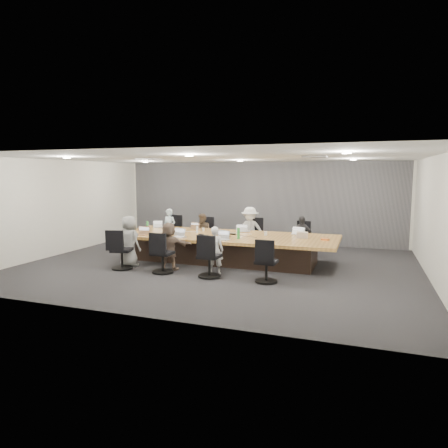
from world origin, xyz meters
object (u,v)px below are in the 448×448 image
(laptop_5, at_px, (179,237))
(laptop_6, at_px, (223,239))
(laptop_1, at_px, (196,229))
(laptop_0, at_px, (161,227))
(laptop_2, at_px, (245,231))
(chair_2, at_px, (253,238))
(stapler, at_px, (206,236))
(snack_packet, at_px, (325,239))
(person_3, at_px, (301,236))
(laptop_3, at_px, (298,234))
(chair_3, at_px, (303,242))
(chair_0, at_px, (174,233))
(person_2, at_px, (250,230))
(bottle_green_left, at_px, (147,225))
(chair_6, at_px, (209,260))
(chair_1, at_px, (207,236))
(laptop_4, at_px, (141,235))
(chair_4, at_px, (122,253))
(person_0, at_px, (169,228))
(person_4, at_px, (129,241))
(conference_table, at_px, (225,247))
(mug_brown, at_px, (140,228))
(canvas_bag, at_px, (302,235))
(person_6, at_px, (215,250))
(person_5, at_px, (169,246))
(person_1, at_px, (203,232))
(bottle_green_right, at_px, (238,233))
(chair_5, at_px, (163,256))
(bottle_clear, at_px, (197,230))

(laptop_5, height_order, laptop_6, same)
(laptop_1, bearing_deg, laptop_0, 14.19)
(laptop_2, bearing_deg, chair_2, -103.06)
(stapler, relative_size, snack_packet, 0.80)
(person_3, distance_m, laptop_3, 0.57)
(chair_3, bearing_deg, chair_0, 4.66)
(laptop_5, relative_size, stapler, 2.35)
(person_2, distance_m, bottle_green_left, 3.11)
(chair_6, relative_size, stapler, 5.60)
(chair_1, height_order, laptop_4, chair_1)
(chair_3, relative_size, person_3, 0.65)
(laptop_5, bearing_deg, chair_4, -127.01)
(person_0, bearing_deg, person_4, -77.03)
(conference_table, bearing_deg, mug_brown, -179.51)
(laptop_5, distance_m, bottle_green_left, 2.04)
(person_2, distance_m, person_3, 1.55)
(mug_brown, height_order, canvas_bag, canvas_bag)
(person_0, bearing_deg, laptop_5, -49.24)
(chair_2, bearing_deg, person_2, 79.18)
(chair_1, height_order, laptop_6, chair_1)
(person_4, relative_size, person_6, 1.14)
(laptop_1, relative_size, mug_brown, 2.43)
(laptop_5, bearing_deg, chair_1, 109.79)
(person_4, bearing_deg, bottle_green_left, -60.57)
(person_4, height_order, mug_brown, person_4)
(laptop_4, bearing_deg, chair_1, 59.65)
(person_5, distance_m, canvas_bag, 3.42)
(stapler, bearing_deg, laptop_0, 140.78)
(conference_table, xyz_separation_m, person_0, (-2.40, 1.35, 0.24))
(laptop_1, bearing_deg, person_1, -75.81)
(chair_0, xyz_separation_m, chair_4, (0.25, -3.40, -0.01))
(chair_6, xyz_separation_m, bottle_green_right, (0.32, 1.20, 0.47))
(conference_table, distance_m, bottle_green_left, 2.72)
(stapler, bearing_deg, mug_brown, 161.39)
(laptop_4, bearing_deg, laptop_6, -9.77)
(laptop_5, bearing_deg, person_6, -9.36)
(laptop_1, bearing_deg, laptop_3, -165.81)
(laptop_2, relative_size, laptop_4, 0.99)
(person_5, bearing_deg, laptop_5, -100.50)
(laptop_0, relative_size, person_2, 0.20)
(chair_5, xyz_separation_m, laptop_6, (1.22, 0.90, 0.34))
(laptop_1, xyz_separation_m, bottle_clear, (0.37, -0.76, 0.09))
(mug_brown, bearing_deg, laptop_5, -25.32)
(chair_1, xyz_separation_m, stapler, (0.86, -2.21, 0.37))
(chair_4, relative_size, bottle_green_right, 2.96)
(person_1, distance_m, person_2, 1.53)
(chair_2, relative_size, person_0, 0.67)
(chair_4, bearing_deg, mug_brown, 91.70)
(person_2, height_order, mug_brown, person_2)
(chair_2, height_order, laptop_1, chair_2)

